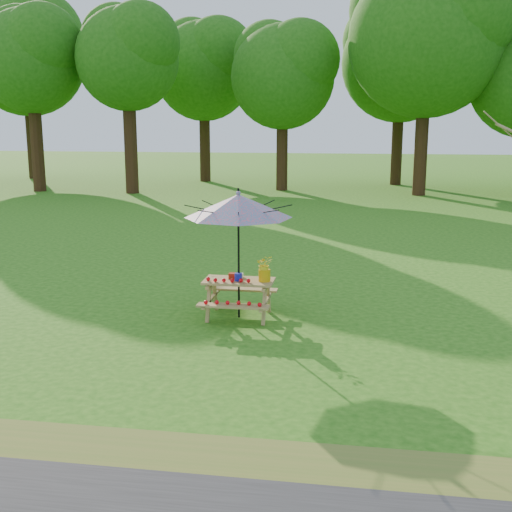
# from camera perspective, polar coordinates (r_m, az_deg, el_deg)

# --- Properties ---
(ground) EXTENTS (120.00, 120.00, 0.00)m
(ground) POSITION_cam_1_polar(r_m,az_deg,el_deg) (9.31, 21.01, -9.98)
(ground) COLOR #266613
(ground) RESTS_ON ground
(treeline) EXTENTS (60.00, 12.00, 16.00)m
(treeline) POSITION_cam_1_polar(r_m,az_deg,el_deg) (30.88, 13.45, 20.29)
(treeline) COLOR #1C5C0F
(treeline) RESTS_ON ground
(picnic_table) EXTENTS (1.20, 1.32, 0.67)m
(picnic_table) POSITION_cam_1_polar(r_m,az_deg,el_deg) (11.11, -1.54, -3.86)
(picnic_table) COLOR #A67F4B
(picnic_table) RESTS_ON ground
(patio_umbrella) EXTENTS (2.14, 2.14, 2.25)m
(patio_umbrella) POSITION_cam_1_polar(r_m,az_deg,el_deg) (10.79, -1.58, 4.46)
(patio_umbrella) COLOR black
(patio_umbrella) RESTS_ON ground
(produce_bins) EXTENTS (0.25, 0.37, 0.13)m
(produce_bins) POSITION_cam_1_polar(r_m,az_deg,el_deg) (11.06, -1.72, -1.81)
(produce_bins) COLOR #B1210E
(produce_bins) RESTS_ON picnic_table
(tomatoes_row) EXTENTS (0.77, 0.13, 0.07)m
(tomatoes_row) POSITION_cam_1_polar(r_m,az_deg,el_deg) (10.88, -2.49, -2.15)
(tomatoes_row) COLOR red
(tomatoes_row) RESTS_ON picnic_table
(flower_bucket) EXTENTS (0.33, 0.31, 0.45)m
(flower_bucket) POSITION_cam_1_polar(r_m,az_deg,el_deg) (10.88, 0.76, -1.03)
(flower_bucket) COLOR #DCA40B
(flower_bucket) RESTS_ON picnic_table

